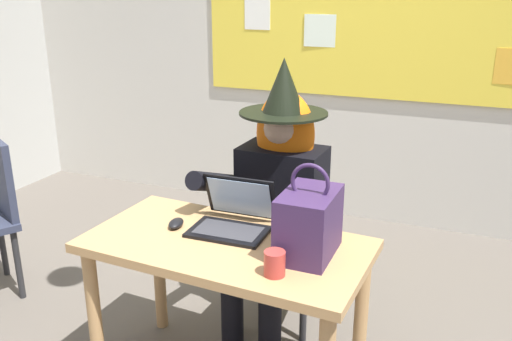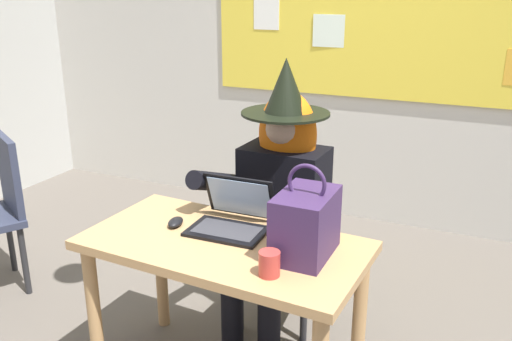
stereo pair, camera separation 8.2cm
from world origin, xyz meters
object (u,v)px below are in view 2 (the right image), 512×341
(chair_at_desk, at_px, (286,228))
(handbag, at_px, (306,223))
(person_costumed, at_px, (279,186))
(coffee_mug, at_px, (269,264))
(desk_main, at_px, (224,265))
(laptop, at_px, (232,217))
(computer_mouse, at_px, (176,222))

(chair_at_desk, relative_size, handbag, 2.36)
(chair_at_desk, relative_size, person_costumed, 0.64)
(person_costumed, distance_m, coffee_mug, 0.77)
(desk_main, xyz_separation_m, chair_at_desk, (0.02, 0.66, -0.11))
(laptop, xyz_separation_m, handbag, (0.37, -0.11, 0.08))
(desk_main, bearing_deg, chair_at_desk, 88.00)
(handbag, bearing_deg, chair_at_desk, 116.98)
(laptop, bearing_deg, coffee_mug, -47.05)
(desk_main, height_order, laptop, laptop)
(person_costumed, bearing_deg, desk_main, -0.66)
(laptop, bearing_deg, computer_mouse, -162.81)
(computer_mouse, bearing_deg, desk_main, -21.80)
(person_costumed, distance_m, laptop, 0.41)
(computer_mouse, distance_m, coffee_mug, 0.60)
(desk_main, bearing_deg, handbag, 4.48)
(chair_at_desk, height_order, handbag, handbag)
(handbag, bearing_deg, coffee_mug, -106.61)
(desk_main, distance_m, laptop, 0.21)
(computer_mouse, bearing_deg, person_costumed, 48.18)
(desk_main, height_order, computer_mouse, computer_mouse)
(person_costumed, height_order, coffee_mug, person_costumed)
(laptop, height_order, computer_mouse, laptop)
(chair_at_desk, xyz_separation_m, coffee_mug, (0.26, -0.85, 0.26))
(chair_at_desk, distance_m, coffee_mug, 0.92)
(person_costumed, bearing_deg, coffee_mug, 21.84)
(chair_at_desk, distance_m, computer_mouse, 0.72)
(person_costumed, bearing_deg, chair_at_desk, -175.33)
(chair_at_desk, bearing_deg, desk_main, -7.28)
(coffee_mug, bearing_deg, handbag, 73.39)
(handbag, height_order, coffee_mug, handbag)
(desk_main, xyz_separation_m, computer_mouse, (-0.27, 0.05, 0.13))
(coffee_mug, bearing_deg, desk_main, 147.42)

